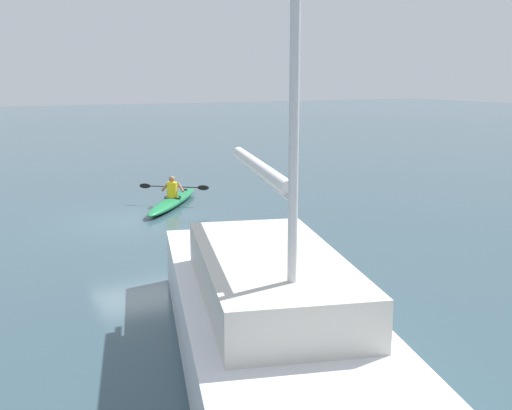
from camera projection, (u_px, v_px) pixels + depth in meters
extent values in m
plane|color=#334C56|center=(134.00, 221.00, 18.51)|extent=(160.00, 160.00, 0.00)
ellipsoid|color=#19723F|center=(173.00, 201.00, 20.69)|extent=(3.34, 4.16, 0.30)
torus|color=black|center=(173.00, 197.00, 20.65)|extent=(0.82, 0.82, 0.04)
cylinder|color=black|center=(185.00, 190.00, 22.03)|extent=(0.18, 0.18, 0.02)
cylinder|color=yellow|center=(172.00, 190.00, 20.57)|extent=(0.35, 0.35, 0.51)
sphere|color=#936B4C|center=(172.00, 179.00, 20.49)|extent=(0.21, 0.21, 0.21)
cylinder|color=black|center=(174.00, 187.00, 20.75)|extent=(1.66, 1.26, 0.03)
ellipsoid|color=black|center=(145.00, 186.00, 20.92)|extent=(0.34, 0.27, 0.17)
ellipsoid|color=black|center=(203.00, 188.00, 20.57)|extent=(0.34, 0.27, 0.17)
cylinder|color=#936B4C|center=(165.00, 187.00, 20.68)|extent=(0.32, 0.15, 0.34)
cylinder|color=#936B4C|center=(181.00, 188.00, 20.58)|extent=(0.21, 0.30, 0.34)
cube|color=white|center=(277.00, 346.00, 8.62)|extent=(5.08, 9.96, 1.09)
cube|color=beige|center=(270.00, 276.00, 8.90)|extent=(3.03, 4.61, 0.68)
cylinder|color=silver|center=(259.00, 173.00, 9.46)|extent=(1.23, 4.11, 0.09)
cylinder|color=white|center=(259.00, 167.00, 9.44)|extent=(1.22, 3.73, 0.20)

